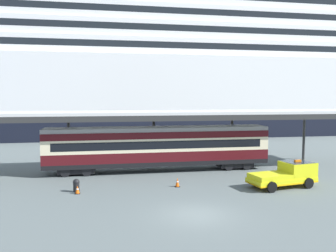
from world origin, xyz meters
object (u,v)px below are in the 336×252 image
Objects in this scene: cruise_ship at (126,65)px; traffic_cone_near at (177,182)px; quay_bollard at (76,185)px; service_truck at (287,174)px; train_carriage at (158,146)px; traffic_cone_mid at (77,190)px.

traffic_cone_near is at bearing -88.27° from cruise_ship.
service_truck is at bearing -4.80° from quay_bollard.
train_carriage is 9.53m from quay_bollard.
traffic_cone_near is (1.24, -41.16, -12.46)m from cruise_ship.
train_carriage is 29.25× the size of traffic_cone_near.
traffic_cone_near is 7.52m from quay_bollard.
cruise_ship is 45.24m from service_truck.
traffic_cone_near is 1.18× the size of traffic_cone_mid.
traffic_cone_mid is 0.57m from quay_bollard.
traffic_cone_mid is at bearing -135.66° from train_carriage.
train_carriage is 11.70m from service_truck.
quay_bollard is (-7.00, -6.22, -1.79)m from train_carriage.
cruise_ship reaches higher than traffic_cone_mid.
cruise_ship is at bearing 91.19° from train_carriage.
service_truck is at bearing -9.88° from traffic_cone_near.
train_carriage is at bearing 139.52° from service_truck.
traffic_cone_near is at bearing 170.12° from service_truck.
traffic_cone_near is (-8.33, 1.45, -0.64)m from service_truck.
service_truck is 15.77m from traffic_cone_mid.
train_carriage is (0.73, -35.06, -10.50)m from cruise_ship.
train_carriage reaches higher than service_truck.
train_carriage is 9.83m from traffic_cone_mid.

